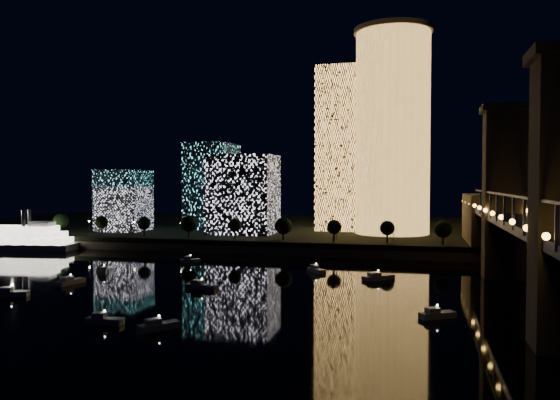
{
  "coord_description": "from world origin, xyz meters",
  "views": [
    {
      "loc": [
        40.7,
        -118.62,
        28.1
      ],
      "look_at": [
        -3.03,
        55.0,
        21.84
      ],
      "focal_mm": 35.0,
      "sensor_mm": 36.0,
      "label": 1
    }
  ],
  "objects_px": {
    "truss_bridge": "(537,238)",
    "riverboat": "(6,239)",
    "tower_rectangular": "(344,149)",
    "tower_cylindrical": "(392,131)"
  },
  "relations": [
    {
      "from": "truss_bridge",
      "to": "riverboat",
      "type": "bearing_deg",
      "value": 160.65
    },
    {
      "from": "truss_bridge",
      "to": "riverboat",
      "type": "height_order",
      "value": "truss_bridge"
    },
    {
      "from": "tower_rectangular",
      "to": "truss_bridge",
      "type": "distance_m",
      "value": 150.48
    },
    {
      "from": "truss_bridge",
      "to": "riverboat",
      "type": "relative_size",
      "value": 4.67
    },
    {
      "from": "riverboat",
      "to": "tower_rectangular",
      "type": "bearing_deg",
      "value": 28.56
    },
    {
      "from": "tower_rectangular",
      "to": "truss_bridge",
      "type": "xyz_separation_m",
      "value": [
        58.18,
        -136.16,
        -26.82
      ]
    },
    {
      "from": "riverboat",
      "to": "tower_cylindrical",
      "type": "bearing_deg",
      "value": 20.21
    },
    {
      "from": "truss_bridge",
      "to": "riverboat",
      "type": "distance_m",
      "value": 199.0
    },
    {
      "from": "tower_cylindrical",
      "to": "tower_rectangular",
      "type": "xyz_separation_m",
      "value": [
        -23.19,
        14.25,
        -6.71
      ]
    },
    {
      "from": "tower_cylindrical",
      "to": "truss_bridge",
      "type": "xyz_separation_m",
      "value": [
        34.99,
        -121.91,
        -33.53
      ]
    }
  ]
}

